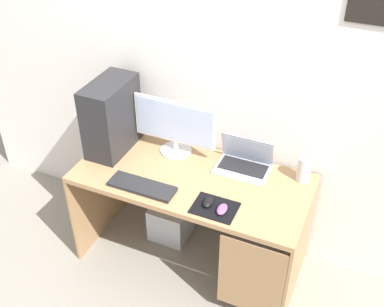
{
  "coord_description": "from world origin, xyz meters",
  "views": [
    {
      "loc": [
        0.94,
        -2.14,
        2.62
      ],
      "look_at": [
        0.0,
        0.0,
        0.93
      ],
      "focal_mm": 44.43,
      "sensor_mm": 36.0,
      "label": 1
    }
  ],
  "objects_px": {
    "monitor": "(175,126)",
    "mouse_right": "(222,209)",
    "pc_tower": "(112,116)",
    "subwoofer": "(171,220)",
    "keyboard": "(142,186)",
    "mouse_left": "(208,202)",
    "speaker": "(304,169)",
    "laptop": "(244,162)"
  },
  "relations": [
    {
      "from": "mouse_right",
      "to": "mouse_left",
      "type": "bearing_deg",
      "value": 165.26
    },
    {
      "from": "subwoofer",
      "to": "keyboard",
      "type": "bearing_deg",
      "value": -89.25
    },
    {
      "from": "keyboard",
      "to": "laptop",
      "type": "bearing_deg",
      "value": 41.57
    },
    {
      "from": "monitor",
      "to": "mouse_right",
      "type": "bearing_deg",
      "value": -40.8
    },
    {
      "from": "mouse_right",
      "to": "subwoofer",
      "type": "height_order",
      "value": "mouse_right"
    },
    {
      "from": "pc_tower",
      "to": "subwoofer",
      "type": "distance_m",
      "value": 0.94
    },
    {
      "from": "mouse_left",
      "to": "keyboard",
      "type": "bearing_deg",
      "value": -177.33
    },
    {
      "from": "pc_tower",
      "to": "subwoofer",
      "type": "bearing_deg",
      "value": 11.47
    },
    {
      "from": "monitor",
      "to": "speaker",
      "type": "height_order",
      "value": "monitor"
    },
    {
      "from": "monitor",
      "to": "speaker",
      "type": "xyz_separation_m",
      "value": [
        0.86,
        0.05,
        -0.12
      ]
    },
    {
      "from": "speaker",
      "to": "keyboard",
      "type": "xyz_separation_m",
      "value": [
        -0.88,
        -0.48,
        -0.07
      ]
    },
    {
      "from": "keyboard",
      "to": "subwoofer",
      "type": "height_order",
      "value": "keyboard"
    },
    {
      "from": "monitor",
      "to": "keyboard",
      "type": "distance_m",
      "value": 0.47
    },
    {
      "from": "monitor",
      "to": "mouse_right",
      "type": "xyz_separation_m",
      "value": [
        0.5,
        -0.43,
        -0.18
      ]
    },
    {
      "from": "monitor",
      "to": "pc_tower",
      "type": "bearing_deg",
      "value": -163.42
    },
    {
      "from": "laptop",
      "to": "mouse_left",
      "type": "bearing_deg",
      "value": -99.77
    },
    {
      "from": "pc_tower",
      "to": "mouse_left",
      "type": "xyz_separation_m",
      "value": [
        0.81,
        -0.29,
        -0.22
      ]
    },
    {
      "from": "keyboard",
      "to": "mouse_right",
      "type": "height_order",
      "value": "mouse_right"
    },
    {
      "from": "pc_tower",
      "to": "keyboard",
      "type": "height_order",
      "value": "pc_tower"
    },
    {
      "from": "pc_tower",
      "to": "laptop",
      "type": "height_order",
      "value": "pc_tower"
    },
    {
      "from": "pc_tower",
      "to": "subwoofer",
      "type": "height_order",
      "value": "pc_tower"
    },
    {
      "from": "pc_tower",
      "to": "mouse_right",
      "type": "bearing_deg",
      "value": -19.1
    },
    {
      "from": "pc_tower",
      "to": "subwoofer",
      "type": "xyz_separation_m",
      "value": [
        0.37,
        0.08,
        -0.86
      ]
    },
    {
      "from": "laptop",
      "to": "speaker",
      "type": "bearing_deg",
      "value": 4.65
    },
    {
      "from": "monitor",
      "to": "mouse_right",
      "type": "distance_m",
      "value": 0.69
    },
    {
      "from": "keyboard",
      "to": "mouse_left",
      "type": "distance_m",
      "value": 0.43
    },
    {
      "from": "monitor",
      "to": "laptop",
      "type": "xyz_separation_m",
      "value": [
        0.48,
        0.02,
        -0.16
      ]
    },
    {
      "from": "laptop",
      "to": "keyboard",
      "type": "distance_m",
      "value": 0.67
    },
    {
      "from": "mouse_left",
      "to": "mouse_right",
      "type": "bearing_deg",
      "value": -14.74
    },
    {
      "from": "pc_tower",
      "to": "laptop",
      "type": "distance_m",
      "value": 0.92
    },
    {
      "from": "mouse_left",
      "to": "laptop",
      "type": "bearing_deg",
      "value": 80.23
    },
    {
      "from": "pc_tower",
      "to": "monitor",
      "type": "relative_size",
      "value": 0.86
    },
    {
      "from": "keyboard",
      "to": "mouse_left",
      "type": "bearing_deg",
      "value": 2.67
    },
    {
      "from": "mouse_left",
      "to": "monitor",
      "type": "bearing_deg",
      "value": 134.9
    },
    {
      "from": "laptop",
      "to": "mouse_right",
      "type": "height_order",
      "value": "laptop"
    },
    {
      "from": "pc_tower",
      "to": "laptop",
      "type": "bearing_deg",
      "value": 8.86
    },
    {
      "from": "speaker",
      "to": "mouse_left",
      "type": "distance_m",
      "value": 0.64
    },
    {
      "from": "pc_tower",
      "to": "keyboard",
      "type": "bearing_deg",
      "value": -39.04
    },
    {
      "from": "speaker",
      "to": "subwoofer",
      "type": "relative_size",
      "value": 0.61
    },
    {
      "from": "laptop",
      "to": "mouse_left",
      "type": "distance_m",
      "value": 0.43
    },
    {
      "from": "mouse_left",
      "to": "subwoofer",
      "type": "xyz_separation_m",
      "value": [
        -0.43,
        0.36,
        -0.63
      ]
    },
    {
      "from": "mouse_left",
      "to": "subwoofer",
      "type": "distance_m",
      "value": 0.85
    }
  ]
}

